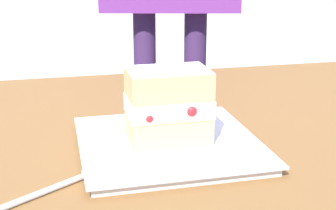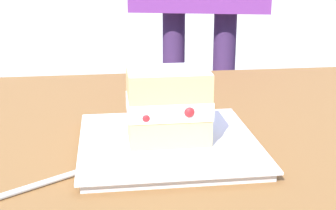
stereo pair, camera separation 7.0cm
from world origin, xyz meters
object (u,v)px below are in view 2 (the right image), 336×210
object	(u,v)px
patio_table	(173,186)
cake_slice	(168,105)
dessert_fork	(52,180)
dessert_plate	(168,144)

from	to	relation	value
patio_table	cake_slice	world-z (taller)	cake_slice
cake_slice	patio_table	bearing A→B (deg)	-102.90
dessert_fork	dessert_plate	bearing A→B (deg)	-150.55
patio_table	dessert_plate	distance (m)	0.14
dessert_plate	patio_table	bearing A→B (deg)	-103.10
patio_table	dessert_fork	xyz separation A→B (m)	(0.18, 0.17, 0.11)
cake_slice	dessert_fork	world-z (taller)	cake_slice
patio_table	dessert_fork	distance (m)	0.27
patio_table	dessert_fork	world-z (taller)	dessert_fork
dessert_plate	dessert_fork	distance (m)	0.19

